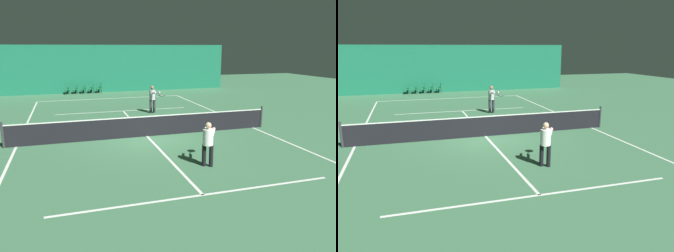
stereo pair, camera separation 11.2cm
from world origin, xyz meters
The scene contains 16 objects.
ground_plane centered at (0.00, 0.00, 0.00)m, with size 60.00×60.00×0.00m, color #3D704C.
backdrop_curtain centered at (0.00, 15.89, 2.08)m, with size 23.00×0.12×4.17m.
court_line_baseline_far centered at (0.00, 11.90, 0.00)m, with size 11.00×0.10×0.00m.
court_line_service_far centered at (0.00, 6.40, 0.00)m, with size 8.25×0.10×0.00m.
court_line_service_near centered at (0.00, -6.40, 0.00)m, with size 8.25×0.10×0.00m.
court_line_sideline_left centered at (-5.50, 0.00, 0.00)m, with size 0.10×23.80×0.00m.
court_line_sideline_right centered at (5.50, 0.00, 0.00)m, with size 0.10×23.80×0.00m.
court_line_centre centered at (0.00, 0.00, 0.00)m, with size 0.10×12.80×0.00m.
tennis_net centered at (0.00, 0.00, 0.51)m, with size 12.00×0.10×1.07m.
player_near centered at (1.06, -4.32, 0.90)m, with size 0.96×1.28×1.54m.
player_far centered at (1.66, 5.21, 0.98)m, with size 0.80×1.39×1.68m.
courtside_chair_0 centered at (-3.19, 15.34, 0.49)m, with size 0.44×0.44×0.84m.
courtside_chair_1 centered at (-2.52, 15.34, 0.49)m, with size 0.44×0.44×0.84m.
courtside_chair_2 centered at (-1.85, 15.34, 0.49)m, with size 0.44×0.44×0.84m.
courtside_chair_3 centered at (-1.18, 15.34, 0.49)m, with size 0.44×0.44×0.84m.
courtside_chair_4 centered at (-0.50, 15.34, 0.49)m, with size 0.44×0.44×0.84m.
Camera 1 is at (-3.41, -14.04, 3.96)m, focal length 35.00 mm.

